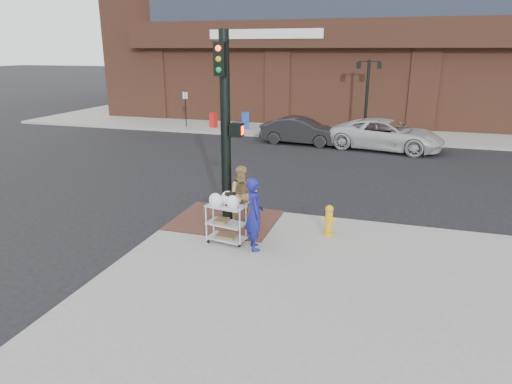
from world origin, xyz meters
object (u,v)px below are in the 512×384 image
(woman_blue, at_px, (254,214))
(sedan_dark, at_px, (301,131))
(fire_hydrant, at_px, (329,220))
(traffic_signal_pole, at_px, (226,125))
(minivan_white, at_px, (387,135))
(lamp_post, at_px, (367,89))
(utility_cart, at_px, (226,220))
(pedestrian_tan, at_px, (243,195))

(woman_blue, relative_size, sedan_dark, 0.42)
(sedan_dark, bearing_deg, fire_hydrant, -159.96)
(sedan_dark, height_order, fire_hydrant, sedan_dark)
(traffic_signal_pole, distance_m, sedan_dark, 12.17)
(minivan_white, height_order, fire_hydrant, minivan_white)
(traffic_signal_pole, height_order, sedan_dark, traffic_signal_pole)
(woman_blue, xyz_separation_m, sedan_dark, (-1.68, 13.39, -0.34))
(traffic_signal_pole, bearing_deg, minivan_white, 72.27)
(lamp_post, relative_size, minivan_white, 0.76)
(sedan_dark, xyz_separation_m, minivan_white, (4.24, -0.19, 0.06))
(lamp_post, bearing_deg, fire_hydrant, -88.93)
(minivan_white, distance_m, utility_cart, 13.47)
(traffic_signal_pole, distance_m, fire_hydrant, 3.58)
(pedestrian_tan, bearing_deg, fire_hydrant, -20.01)
(minivan_white, bearing_deg, woman_blue, -179.92)
(fire_hydrant, bearing_deg, sedan_dark, 105.02)
(lamp_post, distance_m, traffic_signal_pole, 15.43)
(traffic_signal_pole, xyz_separation_m, utility_cart, (0.44, -1.27, -2.10))
(pedestrian_tan, height_order, minivan_white, pedestrian_tan)
(woman_blue, height_order, pedestrian_tan, woman_blue)
(minivan_white, height_order, utility_cart, minivan_white)
(lamp_post, distance_m, minivan_white, 4.13)
(pedestrian_tan, height_order, utility_cart, pedestrian_tan)
(lamp_post, xyz_separation_m, utility_cart, (-2.03, -16.50, -1.89))
(sedan_dark, distance_m, utility_cart, 13.27)
(pedestrian_tan, bearing_deg, woman_blue, -80.22)
(traffic_signal_pole, xyz_separation_m, sedan_dark, (-0.47, 11.97, -2.15))
(woman_blue, distance_m, minivan_white, 13.45)
(traffic_signal_pole, bearing_deg, pedestrian_tan, 0.86)
(lamp_post, distance_m, sedan_dark, 4.80)
(lamp_post, relative_size, woman_blue, 2.29)
(traffic_signal_pole, height_order, woman_blue, traffic_signal_pole)
(lamp_post, distance_m, fire_hydrant, 15.43)
(utility_cart, bearing_deg, lamp_post, 82.97)
(traffic_signal_pole, height_order, minivan_white, traffic_signal_pole)
(sedan_dark, xyz_separation_m, fire_hydrant, (3.23, -12.04, -0.12))
(woman_blue, relative_size, minivan_white, 0.33)
(pedestrian_tan, relative_size, minivan_white, 0.31)
(utility_cart, xyz_separation_m, fire_hydrant, (2.32, 1.20, -0.17))
(minivan_white, bearing_deg, sedan_dark, 98.54)
(traffic_signal_pole, bearing_deg, sedan_dark, 92.24)
(sedan_dark, height_order, minivan_white, minivan_white)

